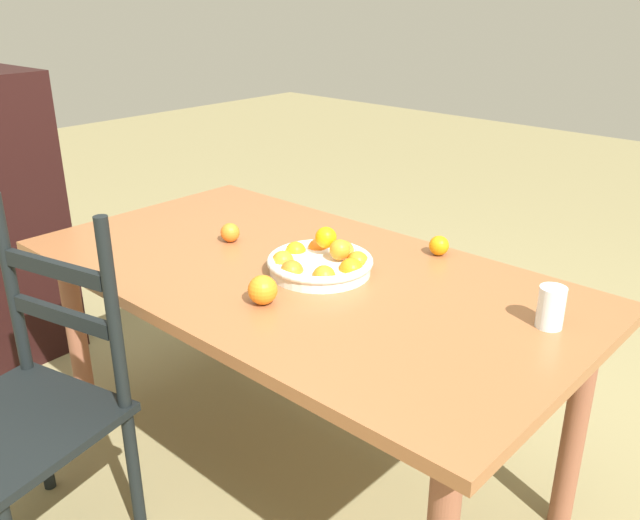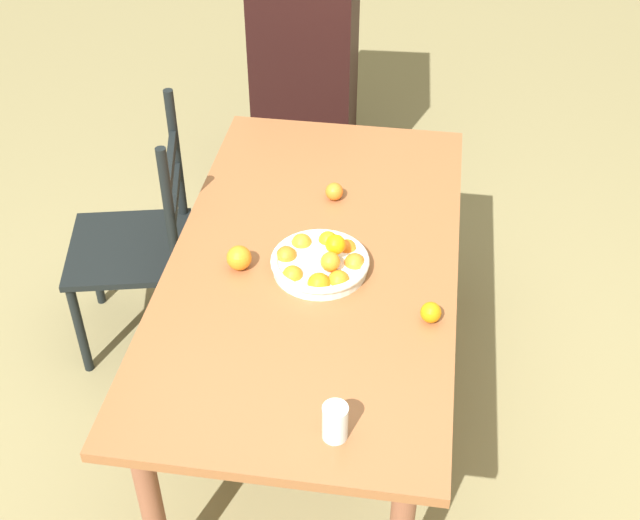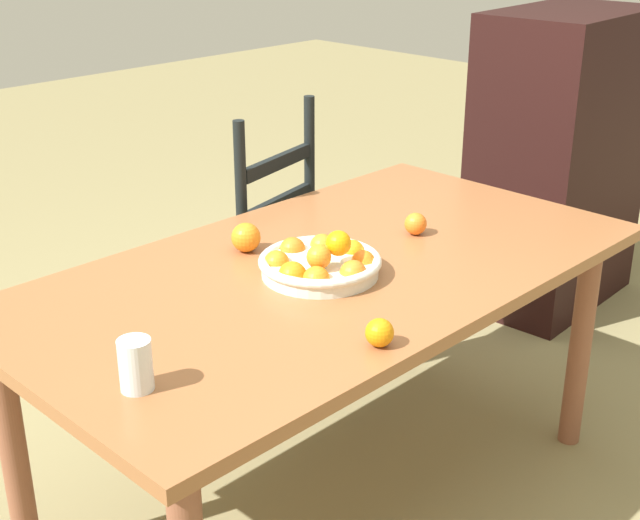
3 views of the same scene
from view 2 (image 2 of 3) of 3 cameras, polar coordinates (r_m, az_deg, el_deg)
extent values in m
plane|color=#867B51|center=(3.15, -0.35, -10.08)|extent=(12.00, 12.00, 0.00)
cube|color=brown|center=(2.65, -0.41, -0.10)|extent=(1.69, 0.91, 0.03)
cylinder|color=brown|center=(3.44, 7.31, 2.44)|extent=(0.07, 0.07, 0.69)
cylinder|color=brown|center=(2.50, -11.40, -16.59)|extent=(0.07, 0.07, 0.69)
cylinder|color=brown|center=(3.50, -4.20, 3.48)|extent=(0.07, 0.07, 0.69)
cube|color=black|center=(3.22, -12.97, 0.81)|extent=(0.54, 0.54, 0.03)
cylinder|color=black|center=(3.55, -15.28, -0.21)|extent=(0.04, 0.04, 0.42)
cylinder|color=black|center=(3.26, -16.16, -4.61)|extent=(0.04, 0.04, 0.42)
cylinder|color=black|center=(3.49, -8.95, 0.11)|extent=(0.04, 0.04, 0.42)
cylinder|color=black|center=(3.19, -9.24, -4.34)|extent=(0.04, 0.04, 0.42)
cylinder|color=black|center=(3.20, -9.85, 7.14)|extent=(0.04, 0.04, 0.54)
cylinder|color=black|center=(2.87, -10.27, 2.98)|extent=(0.04, 0.04, 0.54)
cube|color=black|center=(3.06, -9.95, 4.40)|extent=(0.35, 0.10, 0.04)
cube|color=black|center=(2.98, -10.24, 6.59)|extent=(0.35, 0.10, 0.04)
cube|color=black|center=(4.12, -0.85, 13.53)|extent=(0.75, 0.49, 1.20)
cylinder|color=silver|center=(2.58, 0.00, -0.36)|extent=(0.29, 0.29, 0.04)
torus|color=silver|center=(2.57, 0.00, -0.04)|extent=(0.31, 0.31, 0.02)
sphere|color=orange|center=(2.65, 0.55, 1.33)|extent=(0.06, 0.06, 0.06)
sphere|color=orange|center=(2.64, -1.27, 1.14)|extent=(0.07, 0.07, 0.07)
sphere|color=orange|center=(2.59, -2.33, 0.24)|extent=(0.07, 0.07, 0.07)
sphere|color=orange|center=(2.52, -1.89, -1.10)|extent=(0.07, 0.07, 0.07)
sphere|color=orange|center=(2.49, -0.08, -1.67)|extent=(0.07, 0.07, 0.07)
sphere|color=orange|center=(2.50, 1.29, -1.44)|extent=(0.07, 0.07, 0.07)
sphere|color=orange|center=(2.56, 2.40, -0.26)|extent=(0.07, 0.07, 0.07)
sphere|color=orange|center=(2.62, 1.87, 0.79)|extent=(0.06, 0.06, 0.06)
sphere|color=orange|center=(2.54, 1.07, 1.07)|extent=(0.06, 0.06, 0.06)
sphere|color=orange|center=(2.51, 0.71, -0.12)|extent=(0.06, 0.06, 0.06)
sphere|color=orange|center=(2.42, 7.62, -3.59)|extent=(0.06, 0.06, 0.06)
sphere|color=orange|center=(2.88, 0.98, 4.73)|extent=(0.06, 0.06, 0.06)
sphere|color=orange|center=(2.59, -5.58, 0.15)|extent=(0.08, 0.08, 0.08)
cylinder|color=silver|center=(2.09, 1.05, -11.06)|extent=(0.07, 0.07, 0.11)
camera|label=1|loc=(1.99, -47.93, -1.71)|focal=37.44mm
camera|label=3|loc=(1.46, 57.01, -15.00)|focal=49.41mm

